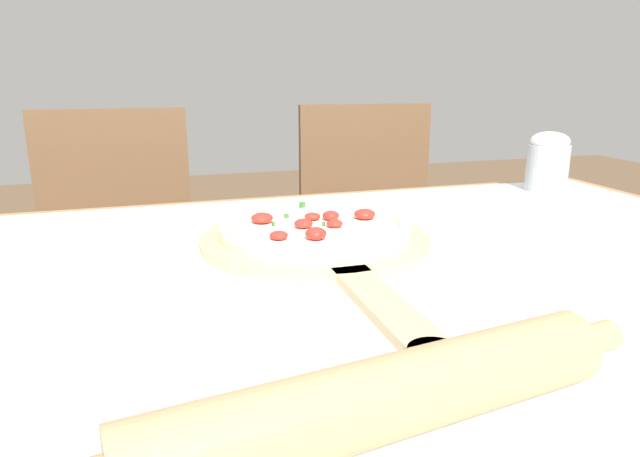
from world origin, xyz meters
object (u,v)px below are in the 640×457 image
at_px(pizza_peel, 320,245).
at_px(flour_cup, 548,161).
at_px(rolling_pin, 384,399).
at_px(pizza, 314,227).
at_px(chair_left, 119,264).
at_px(chair_right, 371,241).

height_order(pizza_peel, flour_cup, flour_cup).
bearing_deg(pizza_peel, rolling_pin, -100.97).
distance_m(pizza, flour_cup, 0.61).
bearing_deg(pizza_peel, chair_left, 113.58).
relative_size(pizza, rolling_pin, 0.62).
bearing_deg(pizza, rolling_pin, -100.28).
height_order(chair_left, chair_right, same).
height_order(pizza_peel, chair_right, chair_right).
distance_m(rolling_pin, chair_left, 1.19).
height_order(pizza_peel, chair_left, chair_left).
bearing_deg(rolling_pin, pizza_peel, 79.03).
distance_m(pizza, chair_right, 0.82).
height_order(chair_left, flour_cup, chair_left).
bearing_deg(chair_right, chair_left, -173.85).
bearing_deg(pizza, chair_left, 114.40).
xyz_separation_m(pizza_peel, rolling_pin, (-0.08, -0.42, 0.02)).
relative_size(pizza_peel, chair_right, 0.62).
bearing_deg(chair_right, pizza_peel, -111.11).
distance_m(pizza, rolling_pin, 0.45).
bearing_deg(chair_left, chair_right, 1.85).
relative_size(pizza_peel, rolling_pin, 1.25).
height_order(pizza_peel, pizza, pizza).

